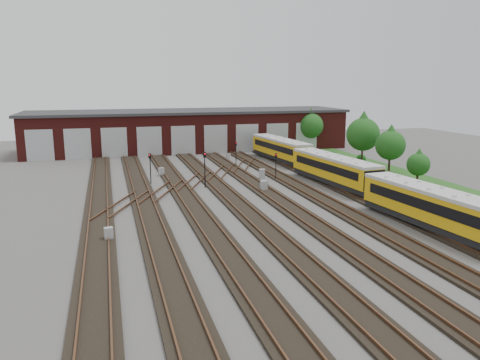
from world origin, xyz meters
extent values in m
plane|color=#413F3D|center=(0.00, 0.00, 0.00)|extent=(120.00, 120.00, 0.00)
cube|color=black|center=(-14.00, 0.00, 0.09)|extent=(2.40, 70.00, 0.18)
cube|color=brown|center=(-14.72, 0.00, 0.26)|extent=(0.10, 70.00, 0.15)
cube|color=brown|center=(-13.28, 0.00, 0.26)|extent=(0.10, 70.00, 0.15)
cube|color=black|center=(-10.00, 0.00, 0.09)|extent=(2.40, 70.00, 0.18)
cube|color=brown|center=(-10.72, 0.00, 0.26)|extent=(0.10, 70.00, 0.15)
cube|color=brown|center=(-9.28, 0.00, 0.26)|extent=(0.10, 70.00, 0.15)
cube|color=black|center=(-6.00, 0.00, 0.09)|extent=(2.40, 70.00, 0.18)
cube|color=brown|center=(-6.72, 0.00, 0.26)|extent=(0.10, 70.00, 0.15)
cube|color=brown|center=(-5.28, 0.00, 0.26)|extent=(0.10, 70.00, 0.15)
cube|color=black|center=(-2.00, 0.00, 0.09)|extent=(2.40, 70.00, 0.18)
cube|color=brown|center=(-2.72, 0.00, 0.26)|extent=(0.10, 70.00, 0.15)
cube|color=brown|center=(-1.28, 0.00, 0.26)|extent=(0.10, 70.00, 0.15)
cube|color=black|center=(2.00, 0.00, 0.09)|extent=(2.40, 70.00, 0.18)
cube|color=brown|center=(1.28, 0.00, 0.26)|extent=(0.10, 70.00, 0.15)
cube|color=brown|center=(2.72, 0.00, 0.26)|extent=(0.10, 70.00, 0.15)
cube|color=black|center=(6.00, 0.00, 0.09)|extent=(2.40, 70.00, 0.18)
cube|color=brown|center=(5.28, 0.00, 0.26)|extent=(0.10, 70.00, 0.15)
cube|color=brown|center=(6.72, 0.00, 0.26)|extent=(0.10, 70.00, 0.15)
cube|color=black|center=(10.00, 0.00, 0.09)|extent=(2.40, 70.00, 0.18)
cube|color=brown|center=(9.28, 0.00, 0.26)|extent=(0.10, 70.00, 0.15)
cube|color=brown|center=(10.72, 0.00, 0.26)|extent=(0.10, 70.00, 0.15)
cube|color=black|center=(14.00, 0.00, 0.09)|extent=(2.40, 70.00, 0.18)
cube|color=brown|center=(13.28, 0.00, 0.26)|extent=(0.10, 70.00, 0.15)
cube|color=brown|center=(14.72, 0.00, 0.26)|extent=(0.10, 70.00, 0.15)
cube|color=brown|center=(-8.00, 10.00, 0.26)|extent=(5.40, 9.62, 0.15)
cube|color=brown|center=(-4.00, 14.00, 0.26)|extent=(5.40, 9.62, 0.15)
cube|color=brown|center=(0.00, 18.00, 0.26)|extent=(5.40, 9.62, 0.15)
cube|color=brown|center=(-12.00, 6.00, 0.26)|extent=(5.40, 9.62, 0.15)
cube|color=brown|center=(4.00, 22.00, 0.26)|extent=(5.40, 9.62, 0.15)
cube|color=#561815|center=(0.00, 40.00, 3.00)|extent=(50.00, 12.00, 6.00)
cube|color=#313033|center=(0.00, 40.00, 6.15)|extent=(51.00, 12.50, 0.40)
cube|color=#AAACAF|center=(-22.00, 33.98, 2.20)|extent=(3.60, 0.12, 4.40)
cube|color=#AAACAF|center=(-17.00, 33.98, 2.20)|extent=(3.60, 0.12, 4.40)
cube|color=#AAACAF|center=(-12.00, 33.98, 2.20)|extent=(3.60, 0.12, 4.40)
cube|color=#AAACAF|center=(-7.00, 33.98, 2.20)|extent=(3.60, 0.12, 4.40)
cube|color=#AAACAF|center=(-2.00, 33.98, 2.20)|extent=(3.60, 0.12, 4.40)
cube|color=#AAACAF|center=(3.00, 33.98, 2.20)|extent=(3.60, 0.12, 4.40)
cube|color=#AAACAF|center=(8.00, 33.98, 2.20)|extent=(3.60, 0.12, 4.40)
cube|color=#AAACAF|center=(13.00, 33.98, 2.20)|extent=(3.60, 0.12, 4.40)
cube|color=#AAACAF|center=(18.00, 33.98, 2.20)|extent=(3.60, 0.12, 4.40)
cube|color=#23511B|center=(19.00, 10.00, 0.03)|extent=(8.00, 55.00, 0.05)
cube|color=black|center=(10.00, -7.26, 0.60)|extent=(3.41, 13.81, 0.55)
cube|color=yellow|center=(10.00, -7.26, 1.88)|extent=(3.68, 13.83, 2.00)
cube|color=silver|center=(10.00, -7.26, 3.02)|extent=(3.77, 13.84, 0.27)
cube|color=black|center=(8.80, -7.38, 2.11)|extent=(1.22, 11.98, 0.77)
cube|color=black|center=(11.20, -7.14, 2.11)|extent=(1.22, 11.98, 0.77)
cube|color=black|center=(10.00, 8.74, 0.60)|extent=(3.41, 13.81, 0.55)
cube|color=yellow|center=(10.00, 8.74, 1.88)|extent=(3.68, 13.83, 2.00)
cube|color=silver|center=(10.00, 8.74, 3.02)|extent=(3.77, 13.84, 0.27)
cube|color=black|center=(8.80, 8.62, 2.11)|extent=(1.22, 11.98, 0.77)
cube|color=black|center=(11.20, 8.86, 2.11)|extent=(1.22, 11.98, 0.77)
cube|color=black|center=(10.00, 24.74, 0.60)|extent=(3.41, 13.81, 0.55)
cube|color=yellow|center=(10.00, 24.74, 1.88)|extent=(3.68, 13.83, 2.00)
cube|color=silver|center=(10.00, 24.74, 3.02)|extent=(3.77, 13.84, 0.27)
cube|color=black|center=(8.80, 24.62, 2.11)|extent=(1.22, 11.98, 0.77)
cube|color=black|center=(11.20, 24.86, 2.11)|extent=(1.22, 11.98, 0.77)
cylinder|color=black|center=(-8.66, 14.98, 1.39)|extent=(0.11, 0.11, 2.78)
cube|color=black|center=(-8.66, 14.98, 3.04)|extent=(0.31, 0.25, 0.53)
sphere|color=red|center=(-8.66, 14.87, 3.15)|extent=(0.13, 0.13, 0.13)
cylinder|color=black|center=(-3.39, 11.44, 1.60)|extent=(0.11, 0.11, 3.20)
cube|color=black|center=(-3.39, 11.44, 3.47)|extent=(0.30, 0.20, 0.55)
sphere|color=red|center=(-3.39, 11.33, 3.58)|extent=(0.13, 0.13, 0.13)
cylinder|color=black|center=(2.99, 22.40, 1.38)|extent=(0.10, 0.10, 2.76)
cube|color=black|center=(2.99, 22.40, 3.00)|extent=(0.27, 0.21, 0.48)
sphere|color=red|center=(2.99, 22.31, 3.10)|extent=(0.11, 0.11, 0.11)
cylinder|color=black|center=(5.01, 12.94, 1.29)|extent=(0.09, 0.09, 2.59)
cube|color=black|center=(5.01, 12.94, 2.82)|extent=(0.25, 0.16, 0.47)
sphere|color=red|center=(5.01, 12.85, 2.92)|extent=(0.11, 0.11, 0.11)
cube|color=#9C9FA1|center=(-13.25, -3.11, 0.49)|extent=(0.64, 0.56, 0.97)
cube|color=#9C9FA1|center=(-7.06, 19.00, 0.48)|extent=(0.69, 0.62, 0.96)
cube|color=#9C9FA1|center=(1.98, 8.22, 0.53)|extent=(0.67, 0.56, 1.07)
cube|color=#9C9FA1|center=(3.29, 27.55, 0.46)|extent=(0.65, 0.58, 0.92)
cube|color=#9C9FA1|center=(3.87, 14.38, 0.54)|extent=(0.78, 0.72, 1.07)
cylinder|color=black|center=(18.88, 34.38, 1.05)|extent=(0.25, 0.25, 2.10)
sphere|color=#1B4B15|center=(18.88, 34.38, 3.86)|extent=(4.09, 4.09, 4.09)
cone|color=#1B4B15|center=(18.88, 34.38, 5.32)|extent=(3.51, 3.51, 2.92)
cylinder|color=black|center=(19.77, 13.30, 0.92)|extent=(0.26, 0.26, 1.84)
sphere|color=#1B4B15|center=(19.77, 13.30, 3.37)|extent=(3.57, 3.57, 3.57)
cone|color=#1B4B15|center=(19.77, 13.30, 4.64)|extent=(3.06, 3.06, 2.55)
cylinder|color=black|center=(19.39, 19.02, 1.11)|extent=(0.23, 0.23, 2.22)
sphere|color=#1B4B15|center=(19.39, 19.02, 4.08)|extent=(4.32, 4.32, 4.32)
cone|color=#1B4B15|center=(19.39, 19.02, 5.62)|extent=(3.71, 3.71, 3.09)
cylinder|color=black|center=(18.57, 6.23, 0.62)|extent=(0.23, 0.23, 1.25)
sphere|color=#1B4B15|center=(18.57, 6.23, 2.29)|extent=(2.42, 2.42, 2.42)
cone|color=#1B4B15|center=(18.57, 6.23, 3.15)|extent=(2.08, 2.08, 1.73)
sphere|color=#1B4B15|center=(16.61, 11.41, 0.86)|extent=(1.72, 1.72, 1.72)
sphere|color=#1B4B15|center=(18.22, 24.85, 0.66)|extent=(1.32, 1.32, 1.32)
sphere|color=#1B4B15|center=(20.38, 20.84, 0.67)|extent=(1.35, 1.35, 1.35)
camera|label=1|loc=(-12.99, -35.41, 10.89)|focal=35.00mm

